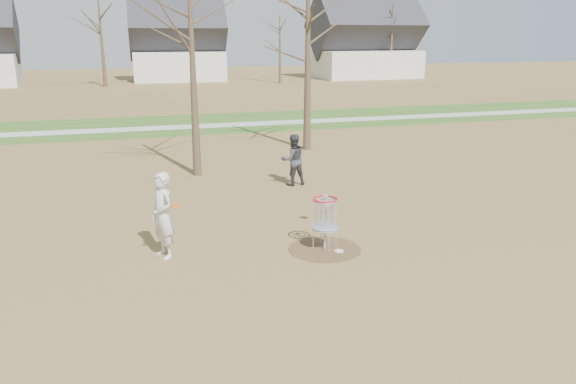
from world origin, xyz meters
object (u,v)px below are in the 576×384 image
object	(u,v)px
player_throwing	(293,160)
disc_golf_basket	(325,214)
player_standing	(163,215)
disc_grounded	(339,251)

from	to	relation	value
player_throwing	disc_golf_basket	distance (m)	6.19
player_throwing	player_standing	bearing A→B (deg)	42.49
player_standing	disc_grounded	world-z (taller)	player_standing
disc_grounded	disc_golf_basket	distance (m)	0.97
player_standing	disc_golf_basket	bearing A→B (deg)	55.93
player_standing	player_throwing	xyz separation A→B (m)	(4.85, 5.48, -0.13)
player_throwing	disc_grounded	distance (m)	6.48
player_standing	disc_golf_basket	distance (m)	3.87
disc_grounded	player_throwing	bearing A→B (deg)	83.19
disc_golf_basket	player_throwing	bearing A→B (deg)	80.36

